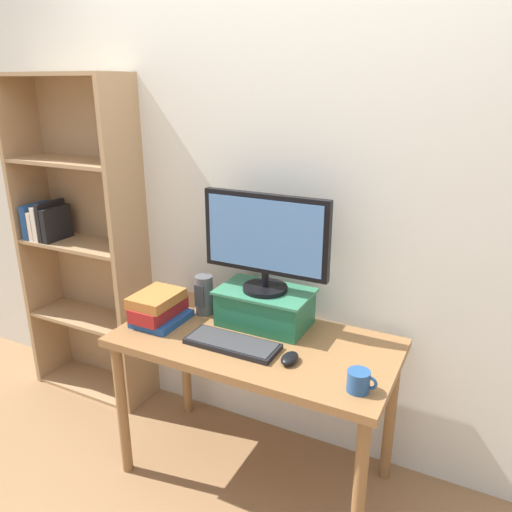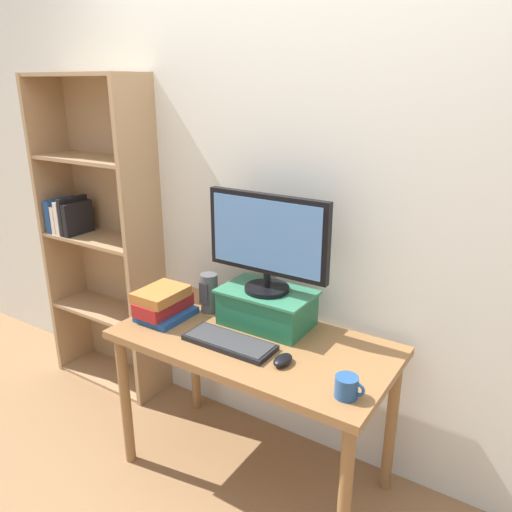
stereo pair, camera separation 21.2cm
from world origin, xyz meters
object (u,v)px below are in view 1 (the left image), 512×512
(coffee_mug, at_px, (359,381))
(bookshelf_unit, at_px, (82,241))
(desk, at_px, (255,357))
(desk_speaker, at_px, (204,295))
(computer_mouse, at_px, (290,358))
(book_stack, at_px, (159,308))
(computer_monitor, at_px, (265,239))
(riser_box, at_px, (265,306))
(keyboard, at_px, (232,344))

(coffee_mug, bearing_deg, bookshelf_unit, 166.41)
(desk, xyz_separation_m, desk_speaker, (-0.34, 0.12, 0.19))
(desk_speaker, bearing_deg, coffee_mug, -19.31)
(computer_mouse, xyz_separation_m, book_stack, (-0.69, 0.06, 0.05))
(computer_mouse, relative_size, desk_speaker, 0.54)
(computer_monitor, relative_size, desk_speaker, 3.06)
(book_stack, bearing_deg, riser_box, 24.06)
(coffee_mug, height_order, desk_speaker, desk_speaker)
(keyboard, relative_size, desk_speaker, 2.10)
(computer_monitor, height_order, book_stack, computer_monitor)
(bookshelf_unit, relative_size, riser_box, 4.32)
(computer_mouse, bearing_deg, computer_monitor, 132.40)
(desk, height_order, computer_mouse, computer_mouse)
(desk, xyz_separation_m, bookshelf_unit, (-1.23, 0.25, 0.30))
(riser_box, xyz_separation_m, computer_monitor, (-0.00, -0.00, 0.32))
(riser_box, relative_size, desk_speaker, 2.21)
(riser_box, relative_size, coffee_mug, 3.82)
(computer_monitor, relative_size, coffee_mug, 5.29)
(desk, distance_m, coffee_mug, 0.56)
(book_stack, distance_m, desk_speaker, 0.22)
(riser_box, bearing_deg, bookshelf_unit, 175.50)
(bookshelf_unit, distance_m, riser_box, 1.22)
(desk, xyz_separation_m, riser_box, (-0.03, 0.15, 0.18))
(computer_mouse, xyz_separation_m, coffee_mug, (0.30, -0.07, 0.02))
(computer_monitor, xyz_separation_m, coffee_mug, (0.54, -0.32, -0.37))
(keyboard, bearing_deg, coffee_mug, -7.64)
(computer_monitor, height_order, keyboard, computer_monitor)
(computer_mouse, distance_m, book_stack, 0.69)
(bookshelf_unit, xyz_separation_m, keyboard, (1.17, -0.35, -0.19))
(desk, height_order, coffee_mug, coffee_mug)
(bookshelf_unit, xyz_separation_m, computer_mouse, (1.44, -0.36, -0.19))
(bookshelf_unit, height_order, riser_box, bookshelf_unit)
(desk, distance_m, keyboard, 0.15)
(riser_box, distance_m, coffee_mug, 0.63)
(book_stack, bearing_deg, desk_speaker, 50.53)
(computer_monitor, xyz_separation_m, desk_speaker, (-0.31, -0.03, -0.31))
(computer_monitor, xyz_separation_m, book_stack, (-0.45, -0.20, -0.34))
(bookshelf_unit, relative_size, computer_mouse, 17.66)
(computer_monitor, distance_m, coffee_mug, 0.73)
(desk_speaker, bearing_deg, bookshelf_unit, 172.07)
(book_stack, xyz_separation_m, desk_speaker, (0.14, 0.17, 0.03))
(keyboard, distance_m, book_stack, 0.42)
(desk, height_order, bookshelf_unit, bookshelf_unit)
(keyboard, bearing_deg, computer_mouse, -2.18)
(keyboard, distance_m, desk_speaker, 0.36)
(bookshelf_unit, bearing_deg, riser_box, -4.50)
(computer_monitor, xyz_separation_m, keyboard, (-0.03, -0.25, -0.40))
(bookshelf_unit, height_order, coffee_mug, bookshelf_unit)
(riser_box, bearing_deg, computer_mouse, -47.77)
(computer_monitor, distance_m, desk_speaker, 0.44)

